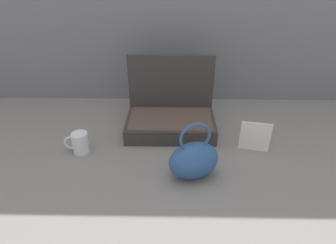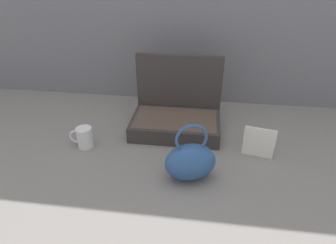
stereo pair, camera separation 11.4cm
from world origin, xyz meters
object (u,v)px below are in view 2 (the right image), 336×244
at_px(open_suitcase, 177,114).
at_px(info_card_left, 259,143).
at_px(coffee_mug, 84,137).
at_px(teal_pouch_handbag, 190,161).

bearing_deg(open_suitcase, info_card_left, -26.36).
bearing_deg(coffee_mug, teal_pouch_handbag, -17.31).
relative_size(coffee_mug, info_card_left, 0.77).
bearing_deg(coffee_mug, open_suitcase, 28.26).
bearing_deg(teal_pouch_handbag, info_card_left, 32.88).
distance_m(open_suitcase, info_card_left, 0.41).
distance_m(open_suitcase, coffee_mug, 0.44).
relative_size(open_suitcase, teal_pouch_handbag, 1.72).
bearing_deg(open_suitcase, coffee_mug, -151.74).
relative_size(open_suitcase, info_card_left, 3.01).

